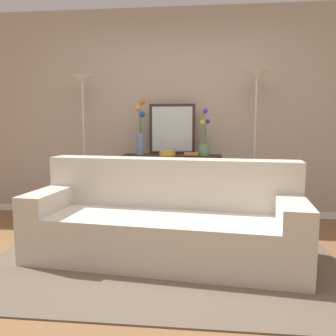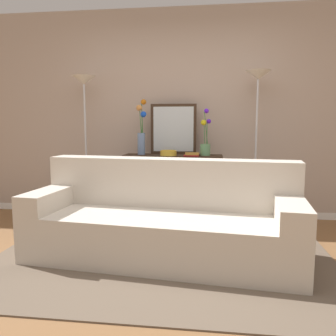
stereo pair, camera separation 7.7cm
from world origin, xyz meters
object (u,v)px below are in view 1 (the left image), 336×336
console_table (172,177)px  vase_short_flowers (204,143)px  book_stack (191,154)px  couch (165,223)px  wall_mirror (172,129)px  book_row_under_console (144,215)px  vase_tall_flowers (140,132)px  floor_lamp_left (83,107)px  fruit_bowl (167,153)px  floor_lamp_right (256,105)px

console_table → vase_short_flowers: size_ratio=2.16×
book_stack → couch: bearing=-99.9°
wall_mirror → book_row_under_console: wall_mirror is taller
vase_tall_flowers → book_row_under_console: bearing=1.8°
floor_lamp_left → fruit_bowl: (1.06, -0.07, -0.55)m
wall_mirror → console_table: bearing=-86.1°
couch → floor_lamp_left: size_ratio=1.37×
console_table → floor_lamp_right: bearing=-1.2°
console_table → floor_lamp_right: 1.31m
couch → book_row_under_console: (-0.40, 1.18, -0.26)m
floor_lamp_left → book_row_under_console: (0.75, 0.02, -1.35)m
wall_mirror → floor_lamp_left: bearing=-172.1°
vase_tall_flowers → book_stack: bearing=-9.4°
console_table → vase_short_flowers: 0.58m
couch → vase_short_flowers: (0.34, 1.14, 0.67)m
floor_lamp_left → book_row_under_console: floor_lamp_left is taller
vase_tall_flowers → vase_short_flowers: size_ratio=1.21×
book_stack → console_table: bearing=156.3°
wall_mirror → book_stack: bearing=-43.6°
floor_lamp_left → wall_mirror: 1.13m
vase_tall_flowers → book_row_under_console: (0.04, 0.00, -1.05)m
wall_mirror → couch: bearing=-87.3°
console_table → fruit_bowl: size_ratio=6.14×
floor_lamp_left → vase_short_flowers: floor_lamp_left is taller
floor_lamp_right → vase_short_flowers: (-0.59, -0.01, -0.44)m
floor_lamp_left → console_table: bearing=1.1°
floor_lamp_right → vase_short_flowers: size_ratio=3.26×
couch → book_stack: (0.19, 1.07, 0.53)m
book_row_under_console → wall_mirror: bearing=21.1°
wall_mirror → vase_short_flowers: bearing=-22.2°
floor_lamp_left → book_stack: floor_lamp_left is taller
vase_tall_flowers → vase_short_flowers: (0.78, -0.03, -0.13)m
floor_lamp_left → vase_short_flowers: bearing=-0.5°
vase_short_flowers → fruit_bowl: 0.46m
floor_lamp_left → fruit_bowl: floor_lamp_left is taller
vase_short_flowers → couch: bearing=-106.6°
couch → floor_lamp_left: 1.96m
console_table → book_row_under_console: console_table is taller
floor_lamp_right → vase_short_flowers: 0.74m
book_stack → book_row_under_console: (-0.59, 0.10, -0.79)m
wall_mirror → fruit_bowl: size_ratio=3.19×
vase_short_flowers → book_row_under_console: (-0.74, 0.03, -0.93)m
book_stack → vase_short_flowers: bearing=24.9°
wall_mirror → vase_tall_flowers: size_ratio=0.93×
wall_mirror → book_row_under_console: 1.14m
floor_lamp_left → vase_tall_flowers: bearing=1.6°
fruit_bowl → book_stack: bearing=-2.3°
floor_lamp_left → wall_mirror: bearing=7.9°
floor_lamp_right → book_row_under_console: bearing=179.1°
fruit_bowl → book_stack: 0.28m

